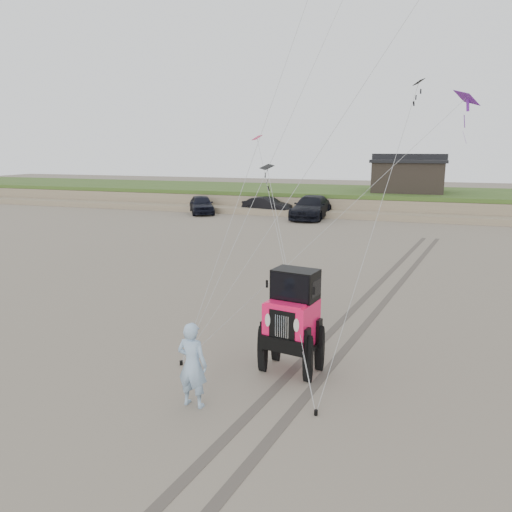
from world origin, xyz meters
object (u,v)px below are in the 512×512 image
at_px(truck_b, 267,205).
at_px(truck_c, 311,207).
at_px(cabin, 408,175).
at_px(truck_a, 201,204).
at_px(jeep, 291,332).
at_px(man, 192,365).

bearing_deg(truck_b, truck_c, -96.83).
distance_m(cabin, truck_a, 18.57).
bearing_deg(truck_a, jeep, -91.61).
height_order(cabin, man, cabin).
relative_size(cabin, man, 3.32).
bearing_deg(jeep, truck_c, 111.66).
bearing_deg(truck_c, truck_a, -178.56).
bearing_deg(man, truck_c, -78.02).
bearing_deg(truck_c, truck_b, 159.83).
height_order(jeep, man, jeep).
height_order(truck_b, man, man).
xyz_separation_m(cabin, truck_b, (-11.32, -5.95, -2.52)).
bearing_deg(cabin, truck_a, -155.29).
distance_m(truck_a, truck_c, 9.64).
bearing_deg(jeep, man, -113.83).
height_order(truck_b, truck_c, truck_c).
xyz_separation_m(truck_b, man, (8.38, -31.90, 0.24)).
height_order(truck_c, man, man).
xyz_separation_m(truck_b, jeep, (9.97, -29.52, 0.33)).
height_order(truck_a, truck_b, truck_a).
xyz_separation_m(truck_a, truck_c, (9.63, 0.14, 0.10)).
xyz_separation_m(truck_c, man, (4.15, -30.29, 0.07)).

